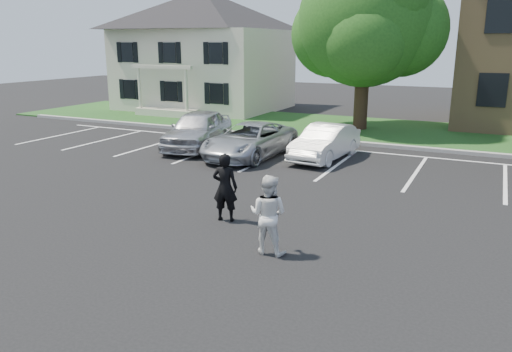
{
  "coord_description": "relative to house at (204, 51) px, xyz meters",
  "views": [
    {
      "loc": [
        5.07,
        -9.52,
        4.37
      ],
      "look_at": [
        0.0,
        1.0,
        1.25
      ],
      "focal_mm": 35.0,
      "sensor_mm": 36.0,
      "label": 1
    }
  ],
  "objects": [
    {
      "name": "tree",
      "position": [
        11.89,
        -4.03,
        1.52
      ],
      "size": [
        7.8,
        7.2,
        8.8
      ],
      "color": "black",
      "rests_on": "ground"
    },
    {
      "name": "car_white_sedan",
      "position": [
        12.26,
        -11.3,
        -3.17
      ],
      "size": [
        1.79,
        4.14,
        1.33
      ],
      "primitive_type": "imported",
      "rotation": [
        0.0,
        0.0,
        -0.1
      ],
      "color": "white",
      "rests_on": "ground"
    },
    {
      "name": "stall_lines",
      "position": [
        14.4,
        -11.02,
        -3.82
      ],
      "size": [
        34.0,
        5.36,
        0.01
      ],
      "color": "white",
      "rests_on": "ground"
    },
    {
      "name": "car_silver_minivan",
      "position": [
        9.47,
        -12.21,
        -3.16
      ],
      "size": [
        2.55,
        4.95,
        1.33
      ],
      "primitive_type": "imported",
      "rotation": [
        0.0,
        0.0,
        -0.07
      ],
      "color": "#B0B4B9",
      "rests_on": "ground"
    },
    {
      "name": "man_black_suit",
      "position": [
        12.17,
        -19.03,
        -2.96
      ],
      "size": [
        0.71,
        0.55,
        1.74
      ],
      "primitive_type": "imported",
      "rotation": [
        0.0,
        0.0,
        3.37
      ],
      "color": "black",
      "rests_on": "ground"
    },
    {
      "name": "curb",
      "position": [
        13.0,
        -7.97,
        -3.75
      ],
      "size": [
        40.0,
        0.3,
        0.15
      ],
      "primitive_type": "cube",
      "color": "gray",
      "rests_on": "ground"
    },
    {
      "name": "grass_strip",
      "position": [
        13.0,
        -3.97,
        -3.79
      ],
      "size": [
        44.0,
        8.0,
        0.08
      ],
      "primitive_type": "cube",
      "color": "#1F4319",
      "rests_on": "ground"
    },
    {
      "name": "man_white_shirt",
      "position": [
        13.97,
        -20.39,
        -2.97
      ],
      "size": [
        0.86,
        0.68,
        1.73
      ],
      "primitive_type": "imported",
      "rotation": [
        0.0,
        0.0,
        3.17
      ],
      "color": "white",
      "rests_on": "ground"
    },
    {
      "name": "car_silver_west",
      "position": [
        6.72,
        -11.64,
        -3.02
      ],
      "size": [
        2.8,
        5.03,
        1.62
      ],
      "primitive_type": "imported",
      "rotation": [
        0.0,
        0.0,
        0.2
      ],
      "color": "silver",
      "rests_on": "ground"
    },
    {
      "name": "house",
      "position": [
        0.0,
        0.0,
        0.0
      ],
      "size": [
        10.3,
        9.22,
        7.6
      ],
      "color": "beige",
      "rests_on": "ground"
    },
    {
      "name": "ground_plane",
      "position": [
        13.0,
        -19.97,
        -3.83
      ],
      "size": [
        90.0,
        90.0,
        0.0
      ],
      "primitive_type": "plane",
      "color": "black",
      "rests_on": "ground"
    }
  ]
}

